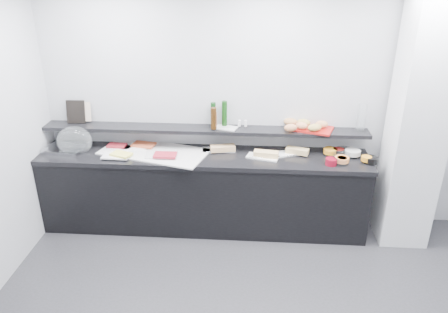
# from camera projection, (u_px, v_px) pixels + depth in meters

# --- Properties ---
(back_wall) EXTENTS (5.00, 0.02, 2.70)m
(back_wall) POSITION_uv_depth(u_px,v_px,m) (268.00, 108.00, 4.81)
(back_wall) COLOR #B0B3B8
(back_wall) RESTS_ON ground
(column) EXTENTS (0.50, 0.50, 2.70)m
(column) POSITION_uv_depth(u_px,v_px,m) (418.00, 122.00, 4.40)
(column) COLOR silver
(column) RESTS_ON ground
(buffet_cabinet) EXTENTS (3.60, 0.60, 0.85)m
(buffet_cabinet) POSITION_uv_depth(u_px,v_px,m) (204.00, 193.00, 4.97)
(buffet_cabinet) COLOR black
(buffet_cabinet) RESTS_ON ground
(counter_top) EXTENTS (3.62, 0.62, 0.05)m
(counter_top) POSITION_uv_depth(u_px,v_px,m) (203.00, 157.00, 4.78)
(counter_top) COLOR black
(counter_top) RESTS_ON buffet_cabinet
(wall_shelf) EXTENTS (3.60, 0.25, 0.04)m
(wall_shelf) POSITION_uv_depth(u_px,v_px,m) (204.00, 129.00, 4.83)
(wall_shelf) COLOR black
(wall_shelf) RESTS_ON back_wall
(cloche_base) EXTENTS (0.47, 0.36, 0.04)m
(cloche_base) POSITION_uv_depth(u_px,v_px,m) (65.00, 149.00, 4.86)
(cloche_base) COLOR #B3B7BA
(cloche_base) RESTS_ON counter_top
(cloche_dome) EXTENTS (0.42, 0.32, 0.34)m
(cloche_dome) POSITION_uv_depth(u_px,v_px,m) (75.00, 141.00, 4.80)
(cloche_dome) COLOR white
(cloche_dome) RESTS_ON cloche_base
(linen_runner) EXTENTS (1.27, 0.85, 0.01)m
(linen_runner) POSITION_uv_depth(u_px,v_px,m) (154.00, 152.00, 4.83)
(linen_runner) COLOR silver
(linen_runner) RESTS_ON counter_top
(platter_meat_a) EXTENTS (0.31, 0.27, 0.01)m
(platter_meat_a) POSITION_uv_depth(u_px,v_px,m) (119.00, 147.00, 4.90)
(platter_meat_a) COLOR white
(platter_meat_a) RESTS_ON linen_runner
(food_meat_a) EXTENTS (0.21, 0.14, 0.02)m
(food_meat_a) POSITION_uv_depth(u_px,v_px,m) (117.00, 145.00, 4.90)
(food_meat_a) COLOR maroon
(food_meat_a) RESTS_ON platter_meat_a
(platter_salmon) EXTENTS (0.32, 0.24, 0.01)m
(platter_salmon) POSITION_uv_depth(u_px,v_px,m) (136.00, 146.00, 4.94)
(platter_salmon) COLOR white
(platter_salmon) RESTS_ON linen_runner
(food_salmon) EXTENTS (0.27, 0.20, 0.02)m
(food_salmon) POSITION_uv_depth(u_px,v_px,m) (144.00, 145.00, 4.93)
(food_salmon) COLOR #CD4F29
(food_salmon) RESTS_ON platter_salmon
(platter_cheese) EXTENTS (0.29, 0.20, 0.01)m
(platter_cheese) POSITION_uv_depth(u_px,v_px,m) (116.00, 156.00, 4.69)
(platter_cheese) COLOR white
(platter_cheese) RESTS_ON linen_runner
(food_cheese) EXTENTS (0.25, 0.21, 0.02)m
(food_cheese) POSITION_uv_depth(u_px,v_px,m) (121.00, 154.00, 4.68)
(food_cheese) COLOR #F3EB5E
(food_cheese) RESTS_ON platter_cheese
(platter_meat_b) EXTENTS (0.35, 0.25, 0.01)m
(platter_meat_b) POSITION_uv_depth(u_px,v_px,m) (161.00, 154.00, 4.73)
(platter_meat_b) COLOR silver
(platter_meat_b) RESTS_ON linen_runner
(food_meat_b) EXTENTS (0.24, 0.16, 0.02)m
(food_meat_b) POSITION_uv_depth(u_px,v_px,m) (165.00, 155.00, 4.67)
(food_meat_b) COLOR maroon
(food_meat_b) RESTS_ON platter_meat_b
(sandwich_plate_left) EXTENTS (0.38, 0.20, 0.01)m
(sandwich_plate_left) POSITION_uv_depth(u_px,v_px,m) (219.00, 150.00, 4.88)
(sandwich_plate_left) COLOR white
(sandwich_plate_left) RESTS_ON counter_top
(sandwich_food_left) EXTENTS (0.29, 0.16, 0.06)m
(sandwich_food_left) POSITION_uv_depth(u_px,v_px,m) (223.00, 148.00, 4.83)
(sandwich_food_left) COLOR tan
(sandwich_food_left) RESTS_ON sandwich_plate_left
(tongs_left) EXTENTS (0.16, 0.04, 0.01)m
(tongs_left) POSITION_uv_depth(u_px,v_px,m) (213.00, 152.00, 4.80)
(tongs_left) COLOR #ADB0B4
(tongs_left) RESTS_ON sandwich_plate_left
(sandwich_plate_mid) EXTENTS (0.37, 0.23, 0.01)m
(sandwich_plate_mid) POSITION_uv_depth(u_px,v_px,m) (263.00, 157.00, 4.70)
(sandwich_plate_mid) COLOR white
(sandwich_plate_mid) RESTS_ON counter_top
(sandwich_food_mid) EXTENTS (0.27, 0.14, 0.06)m
(sandwich_food_mid) POSITION_uv_depth(u_px,v_px,m) (266.00, 154.00, 4.68)
(sandwich_food_mid) COLOR #DBB373
(sandwich_food_mid) RESTS_ON sandwich_plate_mid
(tongs_mid) EXTENTS (0.16, 0.02, 0.01)m
(tongs_mid) POSITION_uv_depth(u_px,v_px,m) (255.00, 157.00, 4.66)
(tongs_mid) COLOR #ADB0B4
(tongs_mid) RESTS_ON sandwich_plate_mid
(sandwich_plate_right) EXTENTS (0.38, 0.27, 0.01)m
(sandwich_plate_right) POSITION_uv_depth(u_px,v_px,m) (284.00, 154.00, 4.78)
(sandwich_plate_right) COLOR white
(sandwich_plate_right) RESTS_ON counter_top
(sandwich_food_right) EXTENTS (0.26, 0.17, 0.06)m
(sandwich_food_right) POSITION_uv_depth(u_px,v_px,m) (297.00, 151.00, 4.76)
(sandwich_food_right) COLOR tan
(sandwich_food_right) RESTS_ON sandwich_plate_right
(tongs_right) EXTENTS (0.15, 0.07, 0.01)m
(tongs_right) POSITION_uv_depth(u_px,v_px,m) (293.00, 155.00, 4.72)
(tongs_right) COLOR #B9BDC1
(tongs_right) RESTS_ON sandwich_plate_right
(bowl_glass_fruit) EXTENTS (0.17, 0.17, 0.07)m
(bowl_glass_fruit) POSITION_uv_depth(u_px,v_px,m) (331.00, 152.00, 4.76)
(bowl_glass_fruit) COLOR silver
(bowl_glass_fruit) RESTS_ON counter_top
(fill_glass_fruit) EXTENTS (0.17, 0.17, 0.05)m
(fill_glass_fruit) POSITION_uv_depth(u_px,v_px,m) (330.00, 151.00, 4.75)
(fill_glass_fruit) COLOR orange
(fill_glass_fruit) RESTS_ON bowl_glass_fruit
(bowl_black_jam) EXTENTS (0.16, 0.16, 0.07)m
(bowl_black_jam) POSITION_uv_depth(u_px,v_px,m) (338.00, 152.00, 4.75)
(bowl_black_jam) COLOR black
(bowl_black_jam) RESTS_ON counter_top
(fill_black_jam) EXTENTS (0.14, 0.14, 0.05)m
(fill_black_jam) POSITION_uv_depth(u_px,v_px,m) (339.00, 151.00, 4.75)
(fill_black_jam) COLOR #5A100C
(fill_black_jam) RESTS_ON bowl_black_jam
(bowl_glass_cream) EXTENTS (0.24, 0.24, 0.07)m
(bowl_glass_cream) POSITION_uv_depth(u_px,v_px,m) (344.00, 152.00, 4.74)
(bowl_glass_cream) COLOR white
(bowl_glass_cream) RESTS_ON counter_top
(fill_glass_cream) EXTENTS (0.20, 0.20, 0.05)m
(fill_glass_cream) POSITION_uv_depth(u_px,v_px,m) (353.00, 152.00, 4.71)
(fill_glass_cream) COLOR silver
(fill_glass_cream) RESTS_ON bowl_glass_cream
(bowl_red_jam) EXTENTS (0.14, 0.14, 0.07)m
(bowl_red_jam) POSITION_uv_depth(u_px,v_px,m) (331.00, 162.00, 4.52)
(bowl_red_jam) COLOR maroon
(bowl_red_jam) RESTS_ON counter_top
(fill_red_jam) EXTENTS (0.13, 0.13, 0.05)m
(fill_red_jam) POSITION_uv_depth(u_px,v_px,m) (342.00, 160.00, 4.54)
(fill_red_jam) COLOR #520D0B
(fill_red_jam) RESTS_ON bowl_red_jam
(bowl_glass_salmon) EXTENTS (0.17, 0.17, 0.07)m
(bowl_glass_salmon) POSITION_uv_depth(u_px,v_px,m) (340.00, 161.00, 4.55)
(bowl_glass_salmon) COLOR white
(bowl_glass_salmon) RESTS_ON counter_top
(fill_glass_salmon) EXTENTS (0.16, 0.16, 0.05)m
(fill_glass_salmon) POSITION_uv_depth(u_px,v_px,m) (342.00, 159.00, 4.55)
(fill_glass_salmon) COLOR #FF8F3E
(fill_glass_salmon) RESTS_ON bowl_glass_salmon
(bowl_black_fruit) EXTENTS (0.17, 0.17, 0.07)m
(bowl_black_fruit) POSITION_uv_depth(u_px,v_px,m) (371.00, 160.00, 4.56)
(bowl_black_fruit) COLOR black
(bowl_black_fruit) RESTS_ON counter_top
(fill_black_fruit) EXTENTS (0.12, 0.12, 0.05)m
(fill_black_fruit) POSITION_uv_depth(u_px,v_px,m) (366.00, 159.00, 4.56)
(fill_black_fruit) COLOR orange
(fill_black_fruit) RESTS_ON bowl_black_fruit
(framed_print) EXTENTS (0.21, 0.08, 0.26)m
(framed_print) POSITION_uv_depth(u_px,v_px,m) (76.00, 112.00, 4.92)
(framed_print) COLOR black
(framed_print) RESTS_ON wall_shelf
(print_art) EXTENTS (0.17, 0.06, 0.22)m
(print_art) POSITION_uv_depth(u_px,v_px,m) (83.00, 112.00, 4.93)
(print_art) COLOR tan
(print_art) RESTS_ON framed_print
(condiment_tray) EXTENTS (0.28, 0.21, 0.01)m
(condiment_tray) POSITION_uv_depth(u_px,v_px,m) (226.00, 128.00, 4.81)
(condiment_tray) COLOR silver
(condiment_tray) RESTS_ON wall_shelf
(bottle_green_a) EXTENTS (0.07, 0.07, 0.26)m
(bottle_green_a) POSITION_uv_depth(u_px,v_px,m) (213.00, 114.00, 4.82)
(bottle_green_a) COLOR black
(bottle_green_a) RESTS_ON condiment_tray
(bottle_brown) EXTENTS (0.08, 0.08, 0.24)m
(bottle_brown) POSITION_uv_depth(u_px,v_px,m) (214.00, 118.00, 4.71)
(bottle_brown) COLOR #331C09
(bottle_brown) RESTS_ON condiment_tray
(bottle_green_b) EXTENTS (0.07, 0.07, 0.28)m
(bottle_green_b) POSITION_uv_depth(u_px,v_px,m) (224.00, 113.00, 4.81)
(bottle_green_b) COLOR #0F390F
(bottle_green_b) RESTS_ON condiment_tray
(bottle_hot) EXTENTS (0.04, 0.04, 0.18)m
(bottle_hot) POSITION_uv_depth(u_px,v_px,m) (215.00, 120.00, 4.76)
(bottle_hot) COLOR #BD350D
(bottle_hot) RESTS_ON condiment_tray
(shaker_salt) EXTENTS (0.03, 0.03, 0.07)m
(shaker_salt) POSITION_uv_depth(u_px,v_px,m) (239.00, 123.00, 4.82)
(shaker_salt) COLOR white
(shaker_salt) RESTS_ON condiment_tray
(shaker_pepper) EXTENTS (0.03, 0.03, 0.07)m
(shaker_pepper) POSITION_uv_depth(u_px,v_px,m) (246.00, 123.00, 4.82)
(shaker_pepper) COLOR white
(shaker_pepper) RESTS_ON condiment_tray
(bread_tray) EXTENTS (0.48, 0.40, 0.02)m
(bread_tray) POSITION_uv_depth(u_px,v_px,m) (313.00, 129.00, 4.77)
(bread_tray) COLOR #B11713
(bread_tray) RESTS_ON wall_shelf
(bread_roll_nw) EXTENTS (0.17, 0.13, 0.08)m
(bread_roll_nw) POSITION_uv_depth(u_px,v_px,m) (291.00, 122.00, 4.82)
(bread_roll_nw) COLOR #B67945
(bread_roll_nw) RESTS_ON bread_tray
(bread_roll_n) EXTENTS (0.17, 0.13, 0.08)m
(bread_roll_n) POSITION_uv_depth(u_px,v_px,m) (304.00, 123.00, 4.80)
(bread_roll_n) COLOR #B09243
(bread_roll_n) RESTS_ON bread_tray
(bread_roll_ne) EXTENTS (0.14, 0.09, 0.08)m
(bread_roll_ne) POSITION_uv_depth(u_px,v_px,m) (322.00, 124.00, 4.75)
(bread_roll_ne) COLOR #CC824D
(bread_roll_ne) RESTS_ON bread_tray
(bread_roll_sw) EXTENTS (0.16, 0.12, 0.08)m
(bread_roll_sw) POSITION_uv_depth(u_px,v_px,m) (291.00, 128.00, 4.65)
(bread_roll_sw) COLOR #BB7347
(bread_roll_sw) RESTS_ON bread_tray
(bread_roll_se) EXTENTS (0.18, 0.15, 0.08)m
(bread_roll_se) POSITION_uv_depth(u_px,v_px,m) (315.00, 128.00, 4.66)
(bread_roll_se) COLOR #AF8E43
(bread_roll_se) RESTS_ON bread_tray
(bread_roll_mide) EXTENTS (0.15, 0.12, 0.08)m
(bread_roll_mide) POSITION_uv_depth(u_px,v_px,m) (302.00, 126.00, 4.71)
(bread_roll_mide) COLOR #D28150
(bread_roll_mide) RESTS_ON bread_tray
(carafe) EXTENTS (0.12, 0.12, 0.30)m
(carafe) POSITION_uv_depth(u_px,v_px,m) (361.00, 118.00, 4.68)
(carafe) COLOR white
(carafe) RESTS_ON wall_shelf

